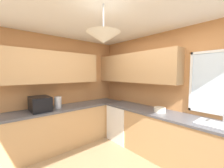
# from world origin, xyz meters

# --- Properties ---
(room_shell) EXTENTS (4.01, 3.51, 2.60)m
(room_shell) POSITION_xyz_m (-0.77, 0.58, 1.82)
(room_shell) COLOR #C6844C
(room_shell) RESTS_ON ground_plane
(counter_run_left) EXTENTS (0.65, 3.12, 0.90)m
(counter_run_left) POSITION_xyz_m (-1.63, 0.00, 0.45)
(counter_run_left) COLOR tan
(counter_run_left) RESTS_ON ground_plane
(counter_run_back) EXTENTS (3.10, 0.65, 0.90)m
(counter_run_back) POSITION_xyz_m (0.21, 1.39, 0.45)
(counter_run_back) COLOR tan
(counter_run_back) RESTS_ON ground_plane
(dishwasher) EXTENTS (0.60, 0.60, 0.86)m
(dishwasher) POSITION_xyz_m (-0.97, 1.36, 0.43)
(dishwasher) COLOR white
(dishwasher) RESTS_ON ground_plane
(microwave) EXTENTS (0.48, 0.36, 0.29)m
(microwave) POSITION_xyz_m (-1.63, -0.40, 1.05)
(microwave) COLOR black
(microwave) RESTS_ON counter_run_left
(kettle) EXTENTS (0.15, 0.15, 0.26)m
(kettle) POSITION_xyz_m (-1.61, -0.04, 1.03)
(kettle) COLOR #B7B7BC
(kettle) RESTS_ON counter_run_left
(sink_assembly) EXTENTS (0.64, 0.40, 0.19)m
(sink_assembly) POSITION_xyz_m (1.00, 1.39, 0.91)
(sink_assembly) COLOR #9EA0A5
(sink_assembly) RESTS_ON counter_run_back
(bowl) EXTENTS (0.23, 0.23, 0.09)m
(bowl) POSITION_xyz_m (0.01, 1.39, 0.95)
(bowl) COLOR beige
(bowl) RESTS_ON counter_run_back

